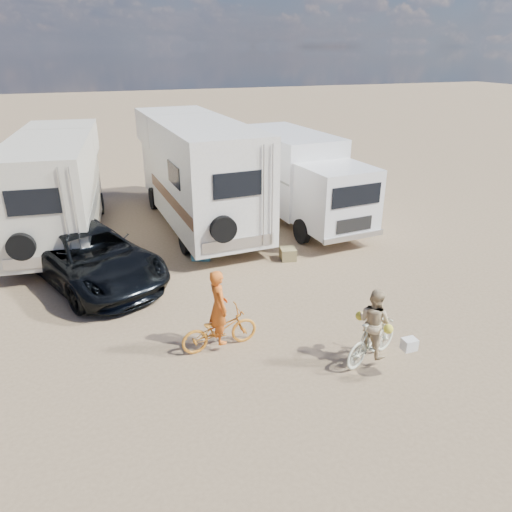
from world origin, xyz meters
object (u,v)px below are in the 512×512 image
object	(u,v)px
rv_main	(197,174)
rider_woman	(373,329)
rider_man	(219,314)
bike_woman	(372,340)
dark_suv	(90,256)
cooler	(201,252)
rv_left	(57,189)
bike_parked	(352,207)
crate	(288,254)
bike_man	(219,329)
box_truck	(300,179)

from	to	relation	value
rv_main	rider_woman	bearing A→B (deg)	-84.45
rider_man	bike_woman	bearing A→B (deg)	-121.92
bike_woman	rider_man	xyz separation A→B (m)	(-2.93, 1.51, 0.36)
bike_woman	dark_suv	bearing A→B (deg)	19.84
rider_man	cooler	world-z (taller)	rider_man
rv_left	bike_parked	size ratio (longest dim) A/B	4.15
rv_main	dark_suv	world-z (taller)	rv_main
rider_man	rv_main	bearing A→B (deg)	-14.68
bike_woman	crate	size ratio (longest dim) A/B	3.51
bike_woman	rider_woman	xyz separation A→B (m)	(0.00, 0.00, 0.26)
rv_main	cooler	distance (m)	3.72
bike_man	crate	bearing A→B (deg)	-44.50
bike_man	crate	distance (m)	5.18
dark_suv	rider_man	world-z (taller)	rider_man
cooler	crate	bearing A→B (deg)	0.20
bike_woman	rider_woman	bearing A→B (deg)	-0.00
bike_man	rider_woman	world-z (taller)	rider_woman
box_truck	cooler	bearing A→B (deg)	-156.70
rider_woman	rv_left	bearing A→B (deg)	9.74
rv_left	rider_man	world-z (taller)	rv_left
rv_main	dark_suv	distance (m)	5.56
bike_man	rider_man	world-z (taller)	rider_man
rv_main	rv_left	bearing A→B (deg)	173.78
dark_suv	rv_main	bearing A→B (deg)	19.26
bike_parked	bike_man	bearing A→B (deg)	138.75
box_truck	crate	world-z (taller)	box_truck
bike_man	cooler	xyz separation A→B (m)	(0.74, 4.93, -0.23)
bike_woman	cooler	bearing A→B (deg)	-3.88
box_truck	rv_left	bearing A→B (deg)	167.57
box_truck	crate	size ratio (longest dim) A/B	15.19
bike_parked	rider_woman	bearing A→B (deg)	158.39
box_truck	rider_man	size ratio (longest dim) A/B	4.17
crate	bike_parked	bearing A→B (deg)	35.91
bike_man	bike_parked	xyz separation A→B (m)	(7.13, 6.74, 0.04)
rv_left	rider_woman	size ratio (longest dim) A/B	5.19
box_truck	rv_main	bearing A→B (deg)	162.45
rv_left	crate	distance (m)	8.17
box_truck	bike_man	distance (m)	9.07
rv_main	crate	bearing A→B (deg)	-69.08
rider_woman	box_truck	bearing A→B (deg)	-36.89
bike_man	bike_parked	size ratio (longest dim) A/B	0.92
cooler	bike_man	bearing A→B (deg)	-78.08
dark_suv	rider_man	size ratio (longest dim) A/B	3.20
cooler	rv_main	bearing A→B (deg)	98.33
rv_left	bike_woman	distance (m)	11.82
bike_parked	cooler	world-z (taller)	bike_parked
bike_parked	crate	distance (m)	4.72
bike_man	crate	xyz separation A→B (m)	(3.31, 3.98, -0.27)
dark_suv	cooler	xyz separation A→B (m)	(3.28, 0.46, -0.53)
dark_suv	rv_left	bearing A→B (deg)	78.18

